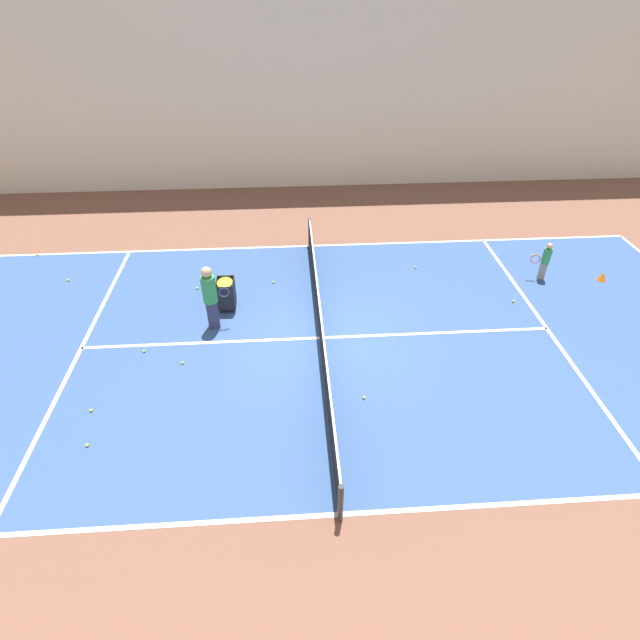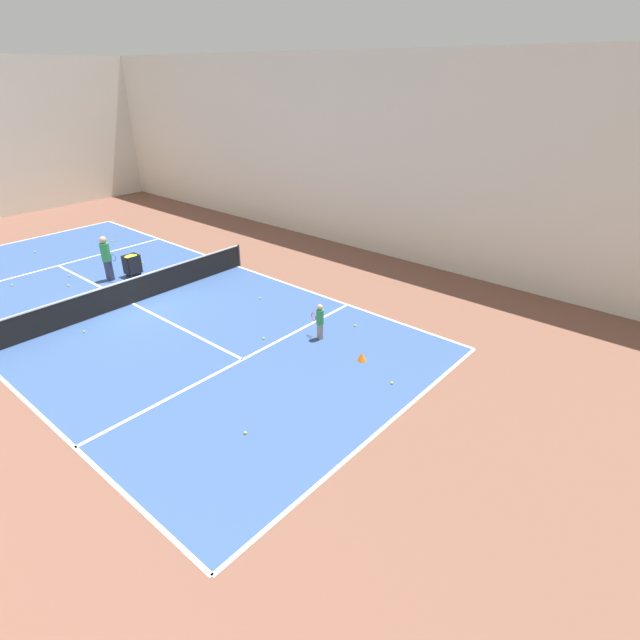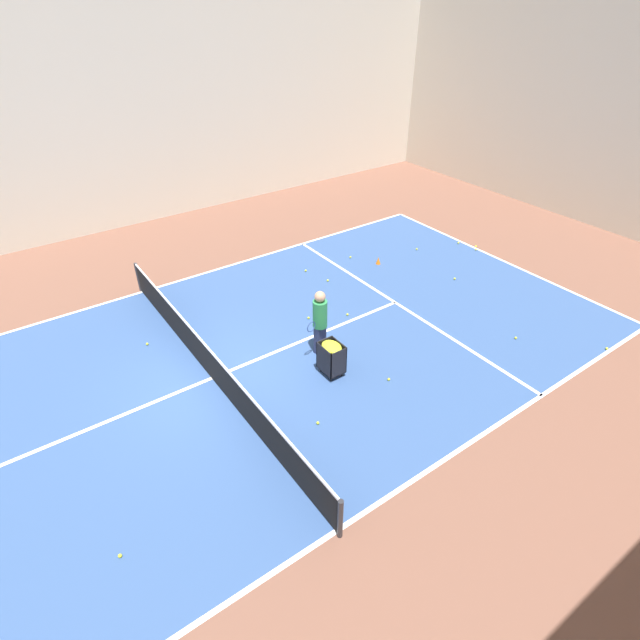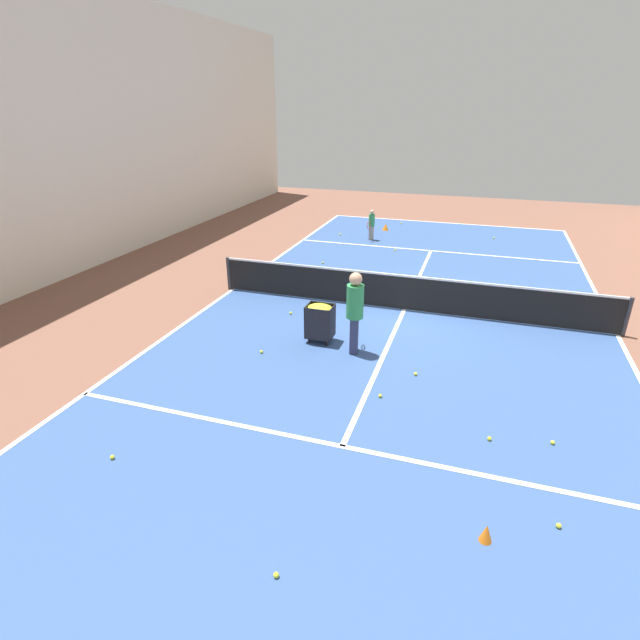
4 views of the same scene
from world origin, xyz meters
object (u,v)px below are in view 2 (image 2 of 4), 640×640
at_px(tennis_net, 130,291).
at_px(training_cone_0, 362,357).
at_px(ball_cart, 131,261).
at_px(coach_at_net, 106,255).
at_px(player_near_baseline, 320,319).

bearing_deg(tennis_net, training_cone_0, -75.53).
bearing_deg(ball_cart, coach_at_net, 162.46).
height_order(player_near_baseline, ball_cart, player_near_baseline).
xyz_separation_m(tennis_net, player_near_baseline, (2.48, -6.92, 0.19)).
height_order(coach_at_net, ball_cart, coach_at_net).
height_order(tennis_net, player_near_baseline, player_near_baseline).
bearing_deg(ball_cart, player_near_baseline, -84.28).
xyz_separation_m(tennis_net, ball_cart, (1.54, 2.49, 0.13)).
relative_size(tennis_net, coach_at_net, 5.69).
height_order(coach_at_net, training_cone_0, coach_at_net).
bearing_deg(ball_cart, training_cone_0, -86.35).
bearing_deg(coach_at_net, training_cone_0, -2.88).
bearing_deg(player_near_baseline, tennis_net, 37.62).
xyz_separation_m(player_near_baseline, training_cone_0, (-0.23, -1.83, -0.55)).
relative_size(player_near_baseline, training_cone_0, 4.40).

